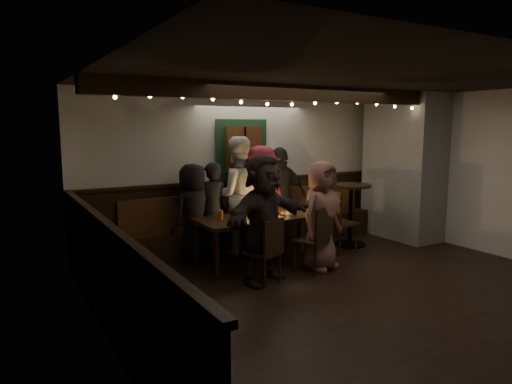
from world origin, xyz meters
TOP-DOWN VIEW (x-y plane):
  - room at (1.07, 1.42)m, footprint 6.02×5.01m
  - dining_table at (-0.41, 1.40)m, footprint 2.01×0.86m
  - chair_near_left at (-0.83, 0.58)m, footprint 0.50×0.50m
  - chair_near_right at (0.01, 0.63)m, footprint 0.54×0.54m
  - chair_end at (0.90, 1.29)m, footprint 0.48×0.48m
  - high_top at (1.42, 1.52)m, footprint 0.66×0.66m
  - person_a at (-1.26, 2.03)m, footprint 0.85×0.72m
  - person_b at (-0.95, 2.02)m, footprint 0.60×0.44m
  - person_c at (-0.50, 2.06)m, footprint 1.04×0.89m
  - person_d at (-0.07, 2.03)m, footprint 1.24×0.90m
  - person_e at (0.40, 2.14)m, footprint 1.00×0.44m
  - person_f at (-0.84, 0.67)m, footprint 1.65×0.97m
  - person_g at (0.16, 0.74)m, footprint 0.88×0.70m

SIDE VIEW (x-z plane):
  - chair_near_left at x=-0.83m, z-range 0.05..0.92m
  - chair_near_right at x=0.01m, z-range 0.06..1.00m
  - chair_end at x=0.90m, z-range 0.06..1.08m
  - dining_table at x=-0.41m, z-range 0.22..1.09m
  - high_top at x=1.42m, z-range 0.14..1.20m
  - person_a at x=-1.26m, z-range 0.00..1.49m
  - person_b at x=-0.95m, z-range 0.00..1.50m
  - person_g at x=0.16m, z-range 0.00..1.57m
  - person_e at x=0.40m, z-range 0.00..1.69m
  - person_f at x=-0.84m, z-range 0.00..1.70m
  - person_d at x=-0.07m, z-range 0.00..1.72m
  - person_c at x=-0.50m, z-range 0.00..1.88m
  - room at x=1.07m, z-range -0.24..2.38m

